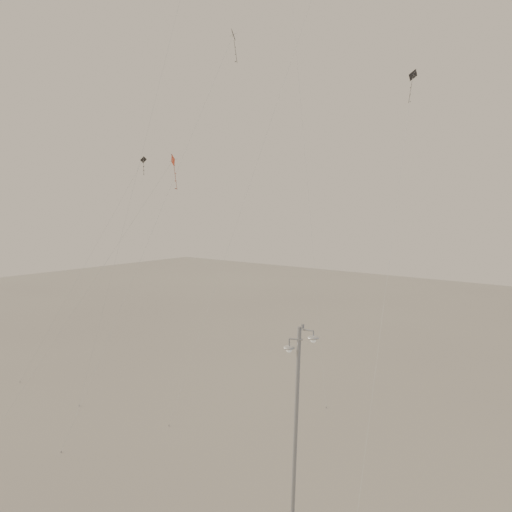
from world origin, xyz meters
The scene contains 8 objects.
ground centered at (0.00, 0.00, 0.00)m, with size 160.00×160.00×0.00m, color gray.
street_lamp centered at (8.73, 0.05, 4.91)m, with size 1.58×0.81×9.20m.
kite_0 centered at (-7.16, 8.35, 27.35)m, with size 6.26×7.99×36.66m.
kite_1 centered at (-4.33, 7.27, 19.42)m, with size 2.40×13.19×26.12m.
kite_3 centered at (-3.20, 0.47, 12.75)m, with size 8.51×7.97×17.08m.
kite_4 centered at (7.49, 13.14, 17.48)m, with size 4.97×15.98×23.13m.
kite_5 centered at (-3.34, 17.09, 26.73)m, with size 7.38×5.62×34.94m.
kite_6 centered at (-15.60, 8.43, 12.54)m, with size 6.15×8.33×18.01m.
Camera 1 is at (22.49, -20.06, 14.61)m, focal length 40.00 mm.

